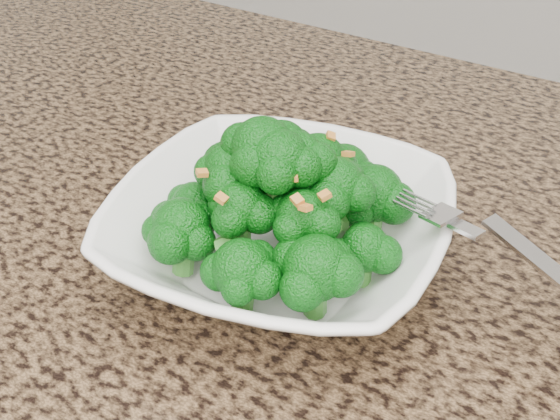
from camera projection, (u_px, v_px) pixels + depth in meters
The scene contains 5 objects.
granite_counter at pixel (362, 406), 0.45m from camera, with size 1.64×1.04×0.03m, color brown.
bowl at pixel (280, 232), 0.52m from camera, with size 0.25×0.25×0.06m, color white.
broccoli_pile at pixel (280, 152), 0.48m from camera, with size 0.22×0.22×0.08m, color #0A5F0E, non-canonical shape.
garlic_topping at pixel (280, 96), 0.46m from camera, with size 0.13×0.13×0.01m, color orange, non-canonical shape.
fork at pixel (472, 231), 0.46m from camera, with size 0.19×0.03×0.01m, color silver, non-canonical shape.
Camera 1 is at (0.11, 0.03, 1.24)m, focal length 45.00 mm.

